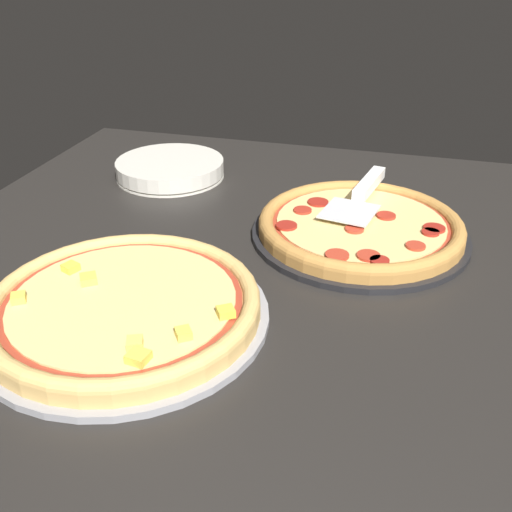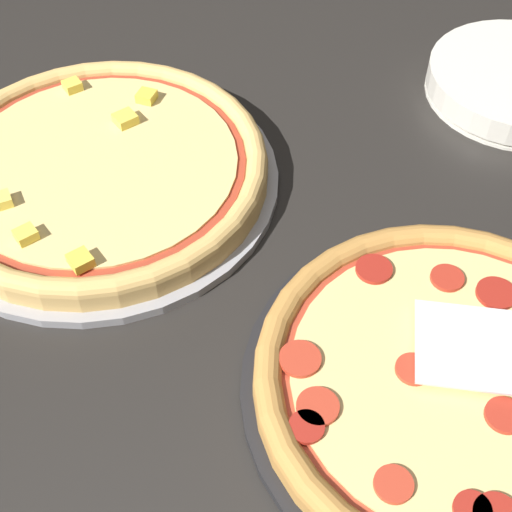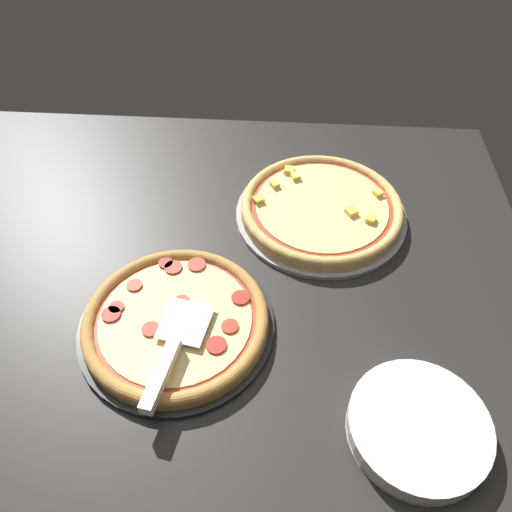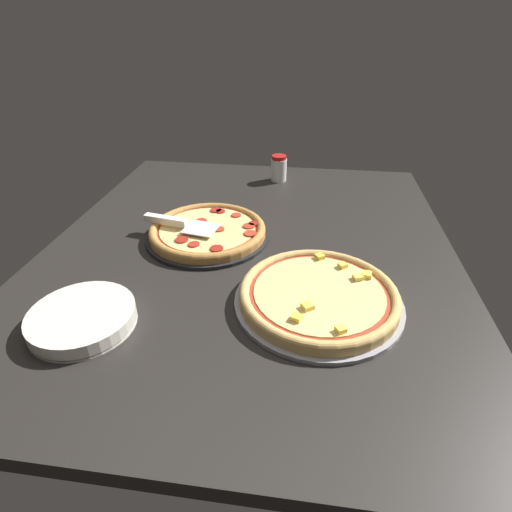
{
  "view_description": "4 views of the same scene",
  "coord_description": "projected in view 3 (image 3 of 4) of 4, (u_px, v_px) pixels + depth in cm",
  "views": [
    {
      "loc": [
        -10.08,
        76.05,
        45.15
      ],
      "look_at": [
        10.11,
        3.16,
        3.0
      ],
      "focal_mm": 42.0,
      "sensor_mm": 36.0,
      "label": 1
    },
    {
      "loc": [
        -32.36,
        4.88,
        52.98
      ],
      "look_at": [
        10.11,
        3.16,
        3.0
      ],
      "focal_mm": 50.0,
      "sensor_mm": 36.0,
      "label": 2
    },
    {
      "loc": [
        14.64,
        -62.98,
        75.42
      ],
      "look_at": [
        10.11,
        3.16,
        3.0
      ],
      "focal_mm": 35.0,
      "sensor_mm": 36.0,
      "label": 3
    },
    {
      "loc": [
        94.87,
        14.73,
        56.03
      ],
      "look_at": [
        10.11,
        3.16,
        3.0
      ],
      "focal_mm": 28.0,
      "sensor_mm": 36.0,
      "label": 4
    }
  ],
  "objects": [
    {
      "name": "pizza_pan_back",
      "position": [
        321.0,
        214.0,
        1.1
      ],
      "size": [
        37.42,
        37.42,
        1.0
      ],
      "primitive_type": "cylinder",
      "color": "#939399",
      "rests_on": "ground_plane"
    },
    {
      "name": "pizza_pan_front",
      "position": [
        177.0,
        326.0,
        0.9
      ],
      "size": [
        35.31,
        35.31,
        1.0
      ],
      "primitive_type": "cylinder",
      "color": "black",
      "rests_on": "ground_plane"
    },
    {
      "name": "ground_plane",
      "position": [
        205.0,
        281.0,
        1.0
      ],
      "size": [
        132.49,
        111.59,
        3.6
      ],
      "primitive_type": "cube",
      "color": "black"
    },
    {
      "name": "serving_spatula",
      "position": [
        167.0,
        361.0,
        0.81
      ],
      "size": [
        9.72,
        22.56,
        2.0
      ],
      "color": "silver",
      "rests_on": "pizza_front"
    },
    {
      "name": "pizza_back",
      "position": [
        321.0,
        207.0,
        1.09
      ],
      "size": [
        35.18,
        35.18,
        3.36
      ],
      "color": "#DBAD60",
      "rests_on": "pizza_pan_back"
    },
    {
      "name": "pizza_front",
      "position": [
        176.0,
        320.0,
        0.89
      ],
      "size": [
        33.19,
        33.19,
        2.72
      ],
      "color": "#B77F3D",
      "rests_on": "pizza_pan_front"
    },
    {
      "name": "plate_stack",
      "position": [
        418.0,
        427.0,
        0.76
      ],
      "size": [
        21.67,
        21.67,
        3.5
      ],
      "color": "silver",
      "rests_on": "ground_plane"
    }
  ]
}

